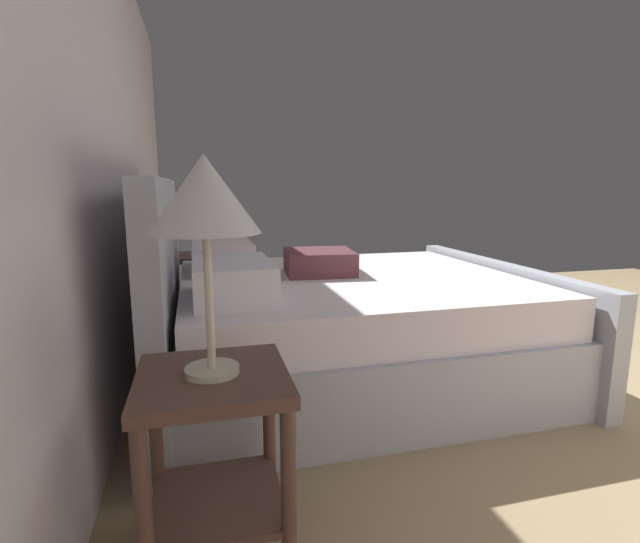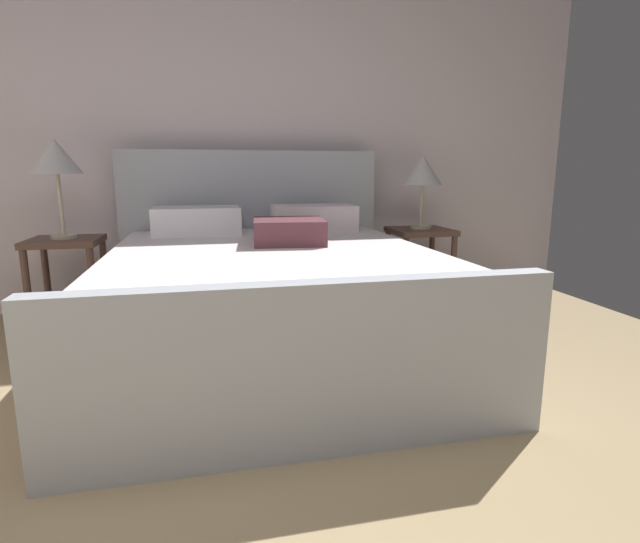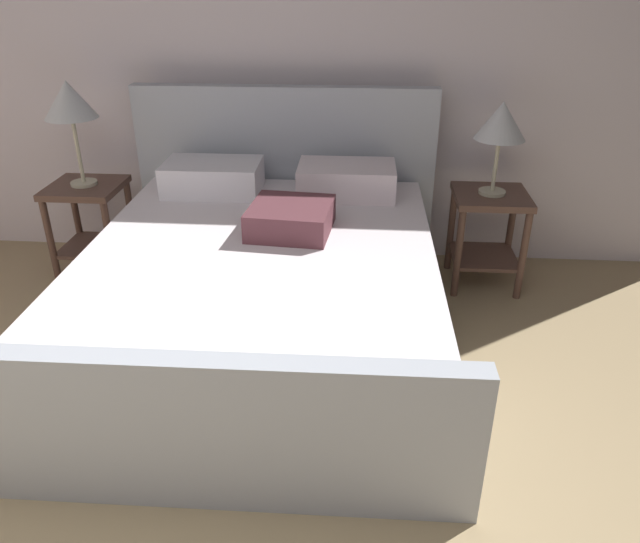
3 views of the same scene
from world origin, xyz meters
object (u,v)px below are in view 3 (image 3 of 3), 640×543
Objects in this scene: nightstand_left at (90,214)px; table_lamp_left at (69,102)px; nightstand_right at (488,224)px; bed at (266,286)px; table_lamp_right at (501,123)px.

nightstand_left is 0.95× the size of table_lamp_left.
nightstand_right is 0.95× the size of table_lamp_left.
bed is 3.48× the size of table_lamp_left.
nightstand_right is at bearing 0.68° from table_lamp_left.
nightstand_right is 1.10× the size of table_lamp_right.
bed is 4.03× the size of table_lamp_right.
table_lamp_left is at bearing -179.32° from table_lamp_right.
nightstand_right is 2.51m from nightstand_left.
bed is at bearing -31.23° from nightstand_left.
bed reaches higher than nightstand_right.
table_lamp_right is 0.86× the size of table_lamp_left.
table_lamp_right is at bearing 0.68° from table_lamp_left.
table_lamp_left reaches higher than table_lamp_right.
nightstand_left is at bearing -179.32° from table_lamp_right.
table_lamp_left reaches higher than nightstand_left.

